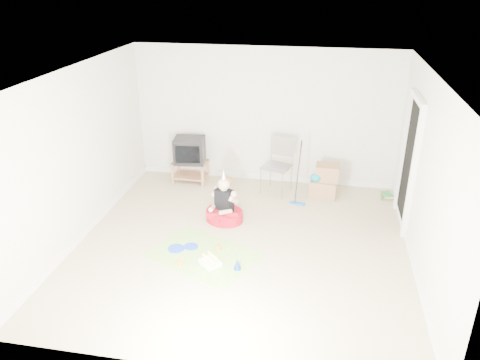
% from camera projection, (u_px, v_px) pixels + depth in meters
% --- Properties ---
extents(ground, '(5.00, 5.00, 0.00)m').
position_uv_depth(ground, '(242.00, 245.00, 7.15)').
color(ground, '#C2B28B').
rests_on(ground, ground).
extents(doorway_recess, '(0.02, 0.90, 2.05)m').
position_uv_depth(doorway_recess, '(409.00, 164.00, 7.40)').
color(doorway_recess, black).
rests_on(doorway_recess, ground).
extents(tv_stand, '(0.68, 0.44, 0.41)m').
position_uv_depth(tv_stand, '(190.00, 170.00, 9.18)').
color(tv_stand, '#916041').
rests_on(tv_stand, ground).
extents(crt_tv, '(0.62, 0.53, 0.49)m').
position_uv_depth(crt_tv, '(190.00, 150.00, 9.02)').
color(crt_tv, black).
rests_on(crt_tv, tv_stand).
extents(folding_chair, '(0.61, 0.59, 1.07)m').
position_uv_depth(folding_chair, '(277.00, 167.00, 8.63)').
color(folding_chair, '#98989D').
rests_on(folding_chair, ground).
extents(cardboard_boxes, '(0.52, 0.40, 0.61)m').
position_uv_depth(cardboard_boxes, '(324.00, 181.00, 8.58)').
color(cardboard_boxes, '#9B704B').
rests_on(cardboard_boxes, ground).
extents(floor_mop, '(0.28, 0.37, 1.10)m').
position_uv_depth(floor_mop, '(298.00, 191.00, 8.27)').
color(floor_mop, '#2363B3').
rests_on(floor_mop, ground).
extents(book_pile, '(0.22, 0.26, 0.11)m').
position_uv_depth(book_pile, '(387.00, 196.00, 8.58)').
color(book_pile, '#297D40').
rests_on(book_pile, ground).
extents(seated_woman, '(0.83, 0.83, 0.92)m').
position_uv_depth(seated_woman, '(224.00, 209.00, 7.77)').
color(seated_woman, '#B41021').
rests_on(seated_woman, ground).
extents(party_mat, '(1.79, 1.58, 0.01)m').
position_uv_depth(party_mat, '(203.00, 255.00, 6.89)').
color(party_mat, '#F33377').
rests_on(party_mat, ground).
extents(birthday_cake, '(0.37, 0.36, 0.14)m').
position_uv_depth(birthday_cake, '(210.00, 263.00, 6.62)').
color(birthday_cake, white).
rests_on(birthday_cake, party_mat).
extents(blue_plate_near, '(0.26, 0.26, 0.01)m').
position_uv_depth(blue_plate_near, '(191.00, 247.00, 7.08)').
color(blue_plate_near, blue).
rests_on(blue_plate_near, party_mat).
extents(blue_plate_far, '(0.35, 0.35, 0.01)m').
position_uv_depth(blue_plate_far, '(176.00, 248.00, 7.03)').
color(blue_plate_far, blue).
rests_on(blue_plate_far, party_mat).
extents(orange_cup_near, '(0.09, 0.09, 0.07)m').
position_uv_depth(orange_cup_near, '(219.00, 247.00, 7.00)').
color(orange_cup_near, orange).
rests_on(orange_cup_near, party_mat).
extents(orange_cup_far, '(0.09, 0.09, 0.08)m').
position_uv_depth(orange_cup_far, '(180.00, 263.00, 6.64)').
color(orange_cup_far, orange).
rests_on(orange_cup_far, party_mat).
extents(blue_party_hat, '(0.16, 0.16, 0.16)m').
position_uv_depth(blue_party_hat, '(237.00, 264.00, 6.53)').
color(blue_party_hat, '#193EAF').
rests_on(blue_party_hat, party_mat).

